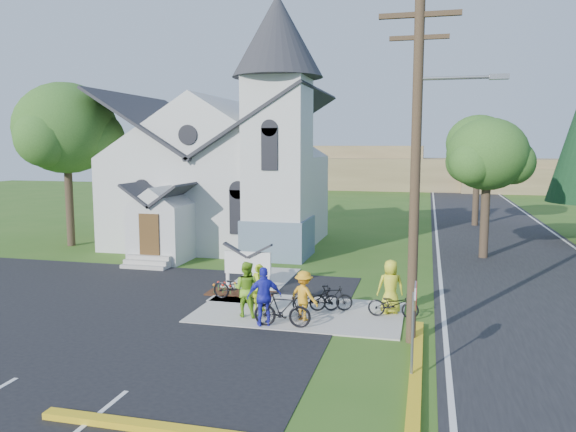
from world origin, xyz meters
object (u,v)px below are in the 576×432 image
(cyclist_2, at_px, (264,296))
(bike_4, at_px, (393,304))
(cyclist_3, at_px, (304,296))
(utility_pole, at_px, (418,156))
(cyclist_1, at_px, (246,289))
(bike_3, at_px, (331,298))
(stop_sign, at_px, (415,309))
(church_sign, at_px, (248,263))
(bike_0, at_px, (237,287))
(bike_1, at_px, (282,310))
(cyclist_0, at_px, (259,287))
(bike_2, at_px, (316,299))
(cyclist_4, at_px, (391,287))

(cyclist_2, height_order, bike_4, cyclist_2)
(cyclist_3, bearing_deg, utility_pole, -173.46)
(cyclist_1, height_order, bike_3, cyclist_1)
(utility_pole, bearing_deg, stop_sign, -88.51)
(stop_sign, distance_m, cyclist_1, 6.73)
(church_sign, bearing_deg, bike_0, -85.02)
(cyclist_1, bearing_deg, church_sign, -66.31)
(church_sign, relative_size, bike_1, 1.22)
(bike_0, height_order, bike_1, bike_1)
(cyclist_0, xyz_separation_m, bike_1, (1.21, -1.52, -0.27))
(church_sign, relative_size, cyclist_3, 1.36)
(cyclist_2, height_order, bike_2, cyclist_2)
(bike_0, xyz_separation_m, cyclist_4, (5.58, -0.30, 0.43))
(bike_1, height_order, cyclist_4, cyclist_4)
(stop_sign, relative_size, cyclist_3, 1.53)
(cyclist_2, xyz_separation_m, bike_2, (1.28, 1.89, -0.50))
(bike_2, xyz_separation_m, bike_3, (0.49, 0.15, 0.02))
(utility_pole, xyz_separation_m, bike_2, (-3.30, 2.19, -4.92))
(cyclist_3, height_order, bike_3, cyclist_3)
(cyclist_3, height_order, bike_4, cyclist_3)
(bike_1, bearing_deg, cyclist_0, 35.47)
(cyclist_3, bearing_deg, bike_2, -76.06)
(bike_2, bearing_deg, bike_4, -113.83)
(cyclist_0, height_order, bike_1, cyclist_0)
(bike_0, distance_m, cyclist_1, 2.09)
(bike_1, distance_m, bike_4, 3.78)
(bike_2, distance_m, cyclist_4, 2.55)
(utility_pole, distance_m, bike_0, 8.55)
(bike_2, bearing_deg, cyclist_1, 94.72)
(utility_pole, height_order, bike_4, utility_pole)
(cyclist_2, distance_m, cyclist_4, 4.40)
(bike_1, bearing_deg, cyclist_3, -33.59)
(cyclist_3, xyz_separation_m, cyclist_4, (2.67, 1.44, 0.11))
(bike_0, bearing_deg, bike_4, -93.90)
(utility_pole, xyz_separation_m, cyclist_4, (-0.83, 2.59, -4.44))
(bike_1, bearing_deg, bike_0, 39.86)
(stop_sign, bearing_deg, cyclist_4, 99.64)
(utility_pole, xyz_separation_m, cyclist_3, (-3.50, 1.15, -4.54))
(cyclist_0, xyz_separation_m, cyclist_4, (4.39, 0.76, 0.10))
(cyclist_2, distance_m, bike_3, 2.74)
(bike_1, height_order, cyclist_3, cyclist_3)
(cyclist_2, bearing_deg, bike_3, -155.93)
(cyclist_1, height_order, cyclist_3, cyclist_1)
(utility_pole, relative_size, cyclist_3, 6.17)
(church_sign, distance_m, cyclist_4, 6.11)
(utility_pole, distance_m, cyclist_2, 6.37)
(bike_0, distance_m, cyclist_3, 3.40)
(utility_pole, relative_size, cyclist_2, 5.35)
(stop_sign, height_order, bike_3, stop_sign)
(bike_2, height_order, cyclist_4, cyclist_4)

